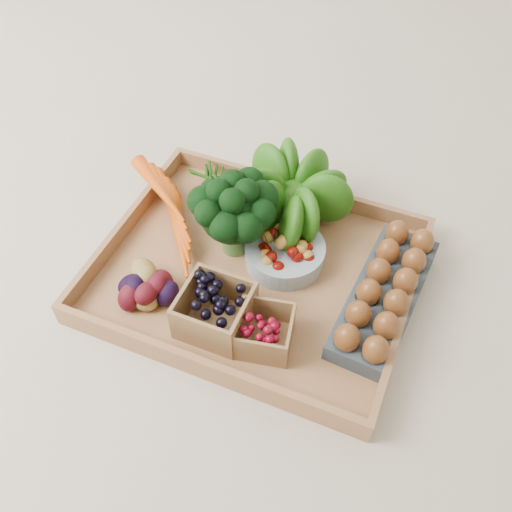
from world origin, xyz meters
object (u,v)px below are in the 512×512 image
at_px(broccoli, 234,226).
at_px(tray, 256,275).
at_px(cherry_bowl, 285,253).
at_px(egg_carton, 384,297).

bearing_deg(broccoli, tray, -32.92).
xyz_separation_m(tray, broccoli, (-0.06, 0.04, 0.07)).
bearing_deg(cherry_bowl, tray, -129.18).
xyz_separation_m(broccoli, cherry_bowl, (0.10, 0.01, -0.04)).
bearing_deg(broccoli, egg_carton, -3.57).
bearing_deg(cherry_bowl, broccoli, -175.43).
xyz_separation_m(cherry_bowl, egg_carton, (0.19, -0.03, -0.00)).
relative_size(tray, cherry_bowl, 3.74).
height_order(tray, broccoli, broccoli).
relative_size(cherry_bowl, egg_carton, 0.49).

